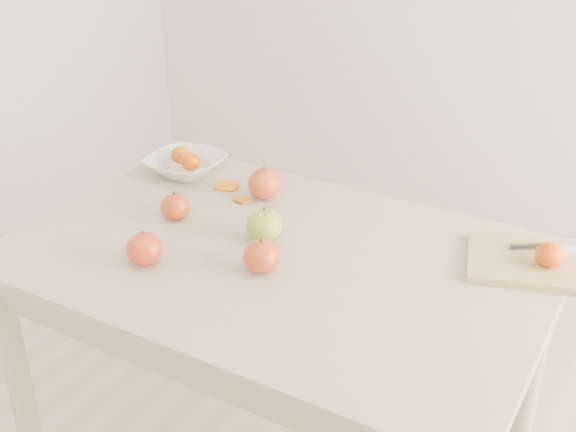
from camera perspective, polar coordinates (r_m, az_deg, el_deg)
The scene contains 14 objects.
table at distance 1.69m, azimuth -0.86°, elevation -5.78°, with size 1.20×0.80×0.75m.
cutting_board at distance 1.66m, azimuth 18.86°, elevation -3.58°, with size 0.28×0.21×0.02m, color tan.
board_tangerine at distance 1.63m, azimuth 19.98°, elevation -2.89°, with size 0.06×0.06×0.05m, color #DB4A07.
fruit_bowl at distance 2.04m, azimuth -8.10°, elevation 4.01°, with size 0.21×0.21×0.05m, color white.
bowl_tangerine_near at distance 2.06m, azimuth -8.52°, elevation 4.80°, with size 0.06×0.06×0.05m, color #E45808.
bowl_tangerine_far at distance 2.01m, azimuth -7.72°, elevation 4.27°, with size 0.05×0.05×0.05m, color #D04B07.
orange_peel_a at distance 1.95m, azimuth -4.89°, elevation 2.28°, with size 0.06×0.04×0.00m, color orange.
orange_peel_b at distance 1.87m, azimuth -3.64°, elevation 1.23°, with size 0.04×0.04×0.00m, color orange.
paring_knife at distance 1.71m, azimuth 20.98°, elevation -2.43°, with size 0.16×0.09×0.01m.
apple_green at distance 1.67m, azimuth -1.88°, elevation -0.74°, with size 0.09×0.09×0.08m, color olive.
apple_red_c at distance 1.60m, azimuth -11.27°, elevation -2.57°, with size 0.08×0.08×0.07m, color #9E160A.
apple_red_d at distance 1.79m, azimuth -8.92°, elevation 0.73°, with size 0.07×0.07×0.07m, color #8D0708.
apple_red_a at distance 1.87m, azimuth -1.86°, elevation 2.58°, with size 0.09×0.09×0.08m, color #9C060F.
apple_red_e at distance 1.55m, azimuth -2.13°, elevation -3.20°, with size 0.08×0.08×0.07m, color maroon.
Camera 1 is at (0.74, -1.21, 1.57)m, focal length 45.00 mm.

